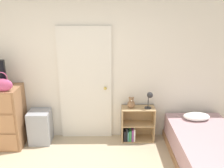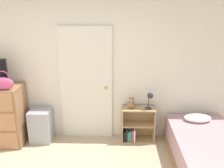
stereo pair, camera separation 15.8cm
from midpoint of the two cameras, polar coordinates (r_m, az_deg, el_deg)
wall_back at (r=4.33m, az=-6.92°, el=3.46°), size 10.00×0.06×2.55m
door_closed at (r=4.36m, az=-7.14°, el=-0.18°), size 0.91×0.09×2.01m
handbag at (r=4.24m, az=-24.75°, el=-0.14°), size 0.31×0.11×0.31m
storage_bin at (r=4.63m, az=-17.03°, el=-9.30°), size 0.36×0.36×0.58m
bookshelf at (r=4.53m, az=4.34°, el=-9.59°), size 0.58×0.27×0.62m
teddy_bear at (r=4.32m, az=3.37°, el=-4.39°), size 0.13×0.13×0.20m
desk_lamp at (r=4.27m, az=7.54°, el=-2.93°), size 0.13×0.13×0.30m
bed at (r=4.06m, az=20.49°, el=-14.88°), size 1.00×1.97×0.58m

